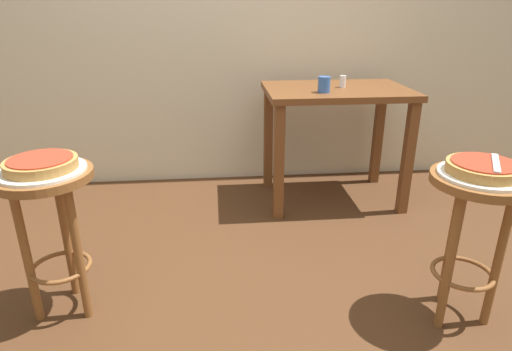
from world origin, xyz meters
name	(u,v)px	position (x,y,z in m)	size (l,w,h in m)	color
ground_plane	(251,309)	(0.00, 0.00, 0.00)	(6.00, 6.00, 0.00)	#4C2D19
stool_foreground	(474,216)	(0.89, -0.13, 0.49)	(0.38, 0.38, 0.66)	brown
serving_plate_foreground	(483,175)	(0.89, -0.13, 0.67)	(0.33, 0.33, 0.01)	white
pizza_foreground	(484,168)	(0.89, -0.13, 0.69)	(0.28, 0.28, 0.05)	#B78442
stool_middle	(50,211)	(-0.82, 0.08, 0.49)	(0.38, 0.38, 0.66)	brown
serving_plate_middle	(42,170)	(-0.82, 0.08, 0.67)	(0.33, 0.33, 0.01)	white
pizza_middle	(41,164)	(-0.82, 0.08, 0.69)	(0.28, 0.28, 0.05)	#B78442
dining_table	(336,109)	(0.66, 1.14, 0.63)	(0.92, 0.63, 0.77)	brown
cup_near_edge	(324,85)	(0.53, 1.00, 0.82)	(0.07, 0.07, 0.10)	#3360B2
condiment_shaker	(343,81)	(0.69, 1.16, 0.81)	(0.04, 0.04, 0.08)	white
pizza_server_knife	(496,163)	(0.92, -0.15, 0.72)	(0.22, 0.02, 0.01)	silver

